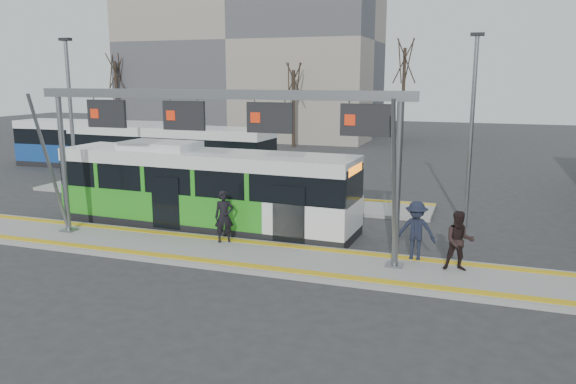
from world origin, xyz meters
name	(u,v)px	position (x,y,z in m)	size (l,w,h in m)	color
ground	(225,255)	(0.00, 0.00, 0.00)	(120.00, 120.00, 0.00)	#2D2D30
platform_main	(225,253)	(0.00, 0.00, 0.07)	(22.00, 3.00, 0.15)	gray
platform_second	(221,196)	(-4.00, 8.00, 0.07)	(20.00, 3.00, 0.15)	gray
tactile_main	(225,250)	(0.00, 0.00, 0.16)	(22.00, 2.65, 0.02)	gold
tactile_second	(231,190)	(-4.00, 9.15, 0.16)	(20.00, 0.35, 0.02)	gold
gantry	(215,123)	(-0.35, 0.25, 4.30)	(13.00, 1.68, 5.20)	slate
apartment_block	(252,41)	(-14.00, 36.00, 9.21)	(24.50, 12.50, 18.40)	gray
hero_bus	(204,189)	(-2.25, 2.98, 1.49)	(11.93, 2.99, 3.26)	black
bg_bus_green	(169,154)	(-8.86, 11.45, 1.50)	(12.27, 3.17, 3.04)	black
bg_bus_blue	(100,145)	(-15.55, 14.13, 1.46)	(11.44, 2.93, 2.96)	black
passenger_a	(224,217)	(-0.43, 0.92, 1.04)	(0.65, 0.43, 1.79)	black
passenger_b	(459,241)	(7.32, 0.52, 1.04)	(0.87, 0.67, 1.78)	black
passenger_c	(416,231)	(6.01, 1.10, 1.08)	(1.20, 0.69, 1.86)	#1A1E2F
tree_left	(293,81)	(-7.08, 28.13, 5.41)	(1.40, 1.40, 7.14)	#382B21
tree_mid	(405,62)	(1.12, 33.28, 7.02)	(1.40, 1.40, 9.25)	#382B21
tree_far	(115,72)	(-25.16, 29.46, 6.21)	(1.40, 1.40, 8.19)	#382B21
lamp_west	(72,121)	(-8.73, 3.53, 3.90)	(0.50, 0.25, 7.32)	slate
lamp_east	(471,127)	(7.35, 6.17, 3.90)	(0.50, 0.25, 7.32)	slate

